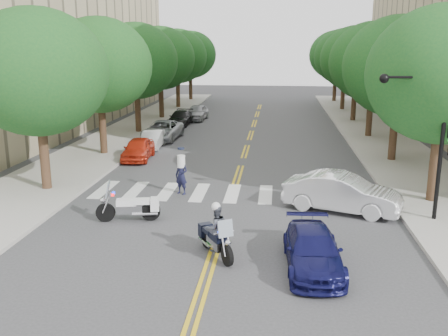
# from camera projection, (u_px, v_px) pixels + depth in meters

# --- Properties ---
(ground) EXTENTS (140.00, 140.00, 0.00)m
(ground) POSITION_uv_depth(u_px,v_px,m) (215.00, 248.00, 17.03)
(ground) COLOR #38383A
(ground) RESTS_ON ground
(sidewalk_left) EXTENTS (5.00, 60.00, 0.15)m
(sidewalk_left) POSITION_uv_depth(u_px,v_px,m) (130.00, 132.00, 39.22)
(sidewalk_left) COLOR #9E9991
(sidewalk_left) RESTS_ON ground
(sidewalk_right) EXTENTS (5.00, 60.00, 0.15)m
(sidewalk_right) POSITION_uv_depth(u_px,v_px,m) (378.00, 137.00, 37.26)
(sidewalk_right) COLOR #9E9991
(sidewalk_right) RESTS_ON ground
(tree_l_0) EXTENTS (6.40, 6.40, 8.45)m
(tree_l_0) POSITION_uv_depth(u_px,v_px,m) (37.00, 72.00, 22.39)
(tree_l_0) COLOR #382316
(tree_l_0) RESTS_ON ground
(tree_l_1) EXTENTS (6.40, 6.40, 8.45)m
(tree_l_1) POSITION_uv_depth(u_px,v_px,m) (99.00, 65.00, 30.11)
(tree_l_1) COLOR #382316
(tree_l_1) RESTS_ON ground
(tree_l_2) EXTENTS (6.40, 6.40, 8.45)m
(tree_l_2) POSITION_uv_depth(u_px,v_px,m) (136.00, 61.00, 37.83)
(tree_l_2) COLOR #382316
(tree_l_2) RESTS_ON ground
(tree_l_3) EXTENTS (6.40, 6.40, 8.45)m
(tree_l_3) POSITION_uv_depth(u_px,v_px,m) (160.00, 58.00, 45.55)
(tree_l_3) COLOR #382316
(tree_l_3) RESTS_ON ground
(tree_l_4) EXTENTS (6.40, 6.40, 8.45)m
(tree_l_4) POSITION_uv_depth(u_px,v_px,m) (177.00, 56.00, 53.27)
(tree_l_4) COLOR #382316
(tree_l_4) RESTS_ON ground
(tree_l_5) EXTENTS (6.40, 6.40, 8.45)m
(tree_l_5) POSITION_uv_depth(u_px,v_px,m) (190.00, 55.00, 60.99)
(tree_l_5) COLOR #382316
(tree_l_5) RESTS_ON ground
(tree_r_0) EXTENTS (6.40, 6.40, 8.45)m
(tree_r_0) POSITION_uv_depth(u_px,v_px,m) (444.00, 75.00, 20.57)
(tree_r_0) COLOR #382316
(tree_r_0) RESTS_ON ground
(tree_r_1) EXTENTS (6.40, 6.40, 8.45)m
(tree_r_1) POSITION_uv_depth(u_px,v_px,m) (399.00, 67.00, 28.29)
(tree_r_1) COLOR #382316
(tree_r_1) RESTS_ON ground
(tree_r_2) EXTENTS (6.40, 6.40, 8.45)m
(tree_r_2) POSITION_uv_depth(u_px,v_px,m) (373.00, 62.00, 36.01)
(tree_r_2) COLOR #382316
(tree_r_2) RESTS_ON ground
(tree_r_3) EXTENTS (6.40, 6.40, 8.45)m
(tree_r_3) POSITION_uv_depth(u_px,v_px,m) (357.00, 59.00, 43.73)
(tree_r_3) COLOR #382316
(tree_r_3) RESTS_ON ground
(tree_r_4) EXTENTS (6.40, 6.40, 8.45)m
(tree_r_4) POSITION_uv_depth(u_px,v_px,m) (345.00, 57.00, 51.45)
(tree_r_4) COLOR #382316
(tree_r_4) RESTS_ON ground
(tree_r_5) EXTENTS (6.40, 6.40, 8.45)m
(tree_r_5) POSITION_uv_depth(u_px,v_px,m) (336.00, 55.00, 59.17)
(tree_r_5) COLOR #382316
(tree_r_5) RESTS_ON ground
(traffic_signal_pole) EXTENTS (2.82, 0.42, 6.00)m
(traffic_signal_pole) POSITION_uv_depth(u_px,v_px,m) (430.00, 128.00, 18.71)
(traffic_signal_pole) COLOR black
(traffic_signal_pole) RESTS_ON ground
(motorcycle_police) EXTENTS (1.40, 2.06, 1.85)m
(motorcycle_police) POSITION_uv_depth(u_px,v_px,m) (215.00, 232.00, 16.31)
(motorcycle_police) COLOR black
(motorcycle_police) RESTS_ON ground
(motorcycle_parked) EXTENTS (2.50, 0.92, 1.62)m
(motorcycle_parked) POSITION_uv_depth(u_px,v_px,m) (134.00, 207.00, 19.59)
(motorcycle_parked) COLOR black
(motorcycle_parked) RESTS_ON ground
(officer_standing) EXTENTS (0.77, 0.67, 1.77)m
(officer_standing) POSITION_uv_depth(u_px,v_px,m) (181.00, 175.00, 23.05)
(officer_standing) COLOR #161733
(officer_standing) RESTS_ON ground
(convertible) EXTENTS (5.07, 3.22, 1.58)m
(convertible) POSITION_uv_depth(u_px,v_px,m) (342.00, 193.00, 20.69)
(convertible) COLOR white
(convertible) RESTS_ON ground
(sedan_blue) EXTENTS (1.87, 4.20, 1.20)m
(sedan_blue) POSITION_uv_depth(u_px,v_px,m) (313.00, 250.00, 15.38)
(sedan_blue) COLOR #101044
(sedan_blue) RESTS_ON ground
(parked_car_a) EXTENTS (1.74, 3.90, 1.30)m
(parked_car_a) POSITION_uv_depth(u_px,v_px,m) (138.00, 149.00, 30.07)
(parked_car_a) COLOR red
(parked_car_a) RESTS_ON ground
(parked_car_b) EXTENTS (1.34, 3.60, 1.18)m
(parked_car_b) POSITION_uv_depth(u_px,v_px,m) (152.00, 139.00, 33.46)
(parked_car_b) COLOR silver
(parked_car_b) RESTS_ON ground
(parked_car_c) EXTENTS (2.50, 5.03, 1.37)m
(parked_car_c) POSITION_uv_depth(u_px,v_px,m) (163.00, 130.00, 36.33)
(parked_car_c) COLOR #A2A6AA
(parked_car_c) RESTS_ON ground
(parked_car_d) EXTENTS (1.85, 4.28, 1.23)m
(parked_car_d) POSITION_uv_depth(u_px,v_px,m) (180.00, 118.00, 42.90)
(parked_car_d) COLOR black
(parked_car_d) RESTS_ON ground
(parked_car_e) EXTENTS (1.84, 4.19, 1.40)m
(parked_car_e) POSITION_uv_depth(u_px,v_px,m) (197.00, 112.00, 45.88)
(parked_car_e) COLOR #A4A3A9
(parked_car_e) RESTS_ON ground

